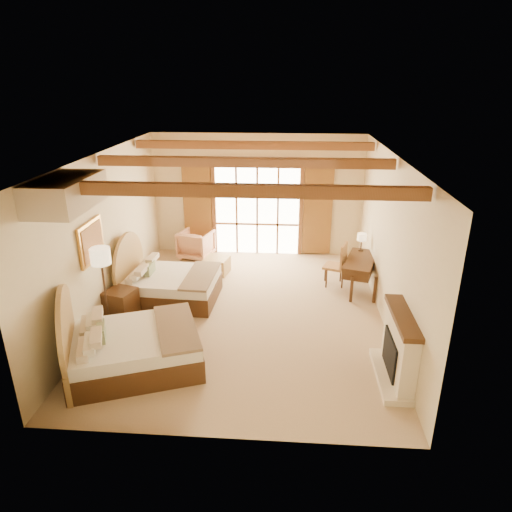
# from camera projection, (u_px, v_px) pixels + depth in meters

# --- Properties ---
(floor) EXTENTS (7.00, 7.00, 0.00)m
(floor) POSITION_uv_depth(u_px,v_px,m) (245.00, 313.00, 9.37)
(floor) COLOR #C7AD88
(floor) RESTS_ON ground
(wall_back) EXTENTS (5.50, 0.00, 5.50)m
(wall_back) POSITION_uv_depth(u_px,v_px,m) (257.00, 195.00, 12.03)
(wall_back) COLOR beige
(wall_back) RESTS_ON ground
(wall_left) EXTENTS (0.00, 7.00, 7.00)m
(wall_left) POSITION_uv_depth(u_px,v_px,m) (106.00, 236.00, 8.97)
(wall_left) COLOR beige
(wall_left) RESTS_ON ground
(wall_right) EXTENTS (0.00, 7.00, 7.00)m
(wall_right) POSITION_uv_depth(u_px,v_px,m) (390.00, 243.00, 8.59)
(wall_right) COLOR beige
(wall_right) RESTS_ON ground
(ceiling) EXTENTS (7.00, 7.00, 0.00)m
(ceiling) POSITION_uv_depth(u_px,v_px,m) (244.00, 155.00, 8.19)
(ceiling) COLOR #A97439
(ceiling) RESTS_ON ground
(ceiling_beams) EXTENTS (5.39, 4.60, 0.18)m
(ceiling_beams) POSITION_uv_depth(u_px,v_px,m) (244.00, 162.00, 8.24)
(ceiling_beams) COLOR brown
(ceiling_beams) RESTS_ON ceiling
(french_doors) EXTENTS (3.95, 0.08, 2.60)m
(french_doors) POSITION_uv_depth(u_px,v_px,m) (257.00, 209.00, 12.10)
(french_doors) COLOR white
(french_doors) RESTS_ON ground
(fireplace) EXTENTS (0.46, 1.40, 1.16)m
(fireplace) POSITION_uv_depth(u_px,v_px,m) (398.00, 351.00, 7.15)
(fireplace) COLOR beige
(fireplace) RESTS_ON ground
(painting) EXTENTS (0.06, 0.95, 0.75)m
(painting) POSITION_uv_depth(u_px,v_px,m) (91.00, 242.00, 8.21)
(painting) COLOR #C38A38
(painting) RESTS_ON wall_left
(canopy_valance) EXTENTS (0.70, 1.40, 0.45)m
(canopy_valance) POSITION_uv_depth(u_px,v_px,m) (66.00, 193.00, 6.59)
(canopy_valance) COLOR beige
(canopy_valance) RESTS_ON ceiling
(bed_near) EXTENTS (2.59, 2.19, 1.37)m
(bed_near) POSITION_uv_depth(u_px,v_px,m) (125.00, 345.00, 7.49)
(bed_near) COLOR #442412
(bed_near) RESTS_ON floor
(bed_far) EXTENTS (2.02, 1.57, 1.28)m
(bed_far) POSITION_uv_depth(u_px,v_px,m) (165.00, 283.00, 9.81)
(bed_far) COLOR #442412
(bed_far) RESTS_ON floor
(nightstand) EXTENTS (0.65, 0.65, 0.63)m
(nightstand) POSITION_uv_depth(u_px,v_px,m) (121.00, 305.00, 9.02)
(nightstand) COLOR #442412
(nightstand) RESTS_ON floor
(floor_lamp) EXTENTS (0.36, 0.36, 1.69)m
(floor_lamp) POSITION_uv_depth(u_px,v_px,m) (101.00, 262.00, 8.16)
(floor_lamp) COLOR #39271A
(floor_lamp) RESTS_ON floor
(armchair) EXTENTS (0.98, 1.00, 0.75)m
(armchair) POSITION_uv_depth(u_px,v_px,m) (196.00, 244.00, 12.10)
(armchair) COLOR tan
(armchair) RESTS_ON floor
(ottoman) EXTENTS (0.65, 0.65, 0.40)m
(ottoman) POSITION_uv_depth(u_px,v_px,m) (217.00, 265.00, 11.20)
(ottoman) COLOR tan
(ottoman) RESTS_ON floor
(desk) EXTENTS (0.96, 1.49, 0.74)m
(desk) POSITION_uv_depth(u_px,v_px,m) (359.00, 273.00, 10.26)
(desk) COLOR #442412
(desk) RESTS_ON floor
(desk_chair) EXTENTS (0.59, 0.58, 1.03)m
(desk_chair) POSITION_uv_depth(u_px,v_px,m) (335.00, 272.00, 10.53)
(desk_chair) COLOR #B37A4C
(desk_chair) RESTS_ON floor
(desk_lamp) EXTENTS (0.21, 0.21, 0.41)m
(desk_lamp) POSITION_uv_depth(u_px,v_px,m) (362.00, 238.00, 10.52)
(desk_lamp) COLOR #39271A
(desk_lamp) RESTS_ON desk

